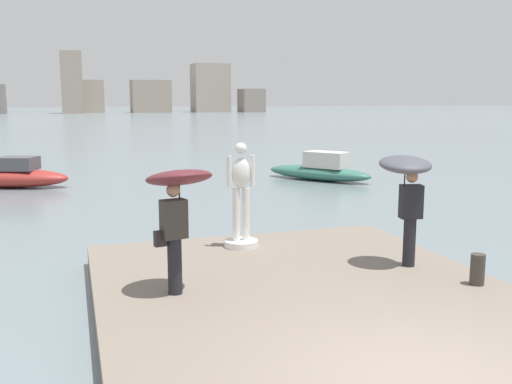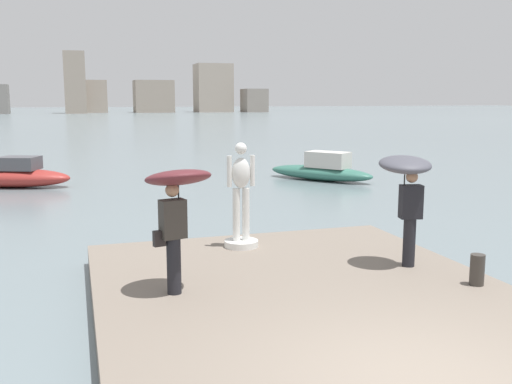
{
  "view_description": "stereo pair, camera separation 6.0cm",
  "coord_description": "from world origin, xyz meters",
  "px_view_note": "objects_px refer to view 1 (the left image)",
  "views": [
    {
      "loc": [
        -3.44,
        -4.93,
        3.39
      ],
      "look_at": [
        0.0,
        5.87,
        1.55
      ],
      "focal_mm": 40.46,
      "sensor_mm": 36.0,
      "label": 1
    },
    {
      "loc": [
        -3.38,
        -4.95,
        3.39
      ],
      "look_at": [
        0.0,
        5.87,
        1.55
      ],
      "focal_mm": 40.46,
      "sensor_mm": 36.0,
      "label": 2
    }
  ],
  "objects_px": {
    "onlooker_left": "(177,196)",
    "boat_mid": "(11,176)",
    "boat_near": "(320,170)",
    "statue_white_figure": "(241,204)",
    "onlooker_right": "(407,181)",
    "mooring_bollard": "(477,269)"
  },
  "relations": [
    {
      "from": "onlooker_left",
      "to": "boat_near",
      "type": "distance_m",
      "value": 15.89
    },
    {
      "from": "statue_white_figure",
      "to": "onlooker_right",
      "type": "height_order",
      "value": "statue_white_figure"
    },
    {
      "from": "onlooker_right",
      "to": "boat_near",
      "type": "bearing_deg",
      "value": 72.26
    },
    {
      "from": "boat_near",
      "to": "onlooker_left",
      "type": "bearing_deg",
      "value": -121.92
    },
    {
      "from": "mooring_bollard",
      "to": "statue_white_figure",
      "type": "bearing_deg",
      "value": 130.37
    },
    {
      "from": "mooring_bollard",
      "to": "boat_mid",
      "type": "distance_m",
      "value": 18.44
    },
    {
      "from": "statue_white_figure",
      "to": "onlooker_right",
      "type": "relative_size",
      "value": 1.05
    },
    {
      "from": "onlooker_right",
      "to": "mooring_bollard",
      "type": "height_order",
      "value": "onlooker_right"
    },
    {
      "from": "onlooker_right",
      "to": "mooring_bollard",
      "type": "relative_size",
      "value": 4.0
    },
    {
      "from": "onlooker_left",
      "to": "onlooker_right",
      "type": "distance_m",
      "value": 4.14
    },
    {
      "from": "onlooker_right",
      "to": "mooring_bollard",
      "type": "bearing_deg",
      "value": -67.49
    },
    {
      "from": "statue_white_figure",
      "to": "onlooker_right",
      "type": "distance_m",
      "value": 3.33
    },
    {
      "from": "statue_white_figure",
      "to": "mooring_bollard",
      "type": "xyz_separation_m",
      "value": [
        2.97,
        -3.5,
        -0.63
      ]
    },
    {
      "from": "statue_white_figure",
      "to": "boat_mid",
      "type": "bearing_deg",
      "value": 113.19
    },
    {
      "from": "statue_white_figure",
      "to": "boat_mid",
      "type": "relative_size",
      "value": 0.44
    },
    {
      "from": "onlooker_left",
      "to": "mooring_bollard",
      "type": "xyz_separation_m",
      "value": [
        4.68,
        -1.1,
        -1.27
      ]
    },
    {
      "from": "mooring_bollard",
      "to": "boat_near",
      "type": "height_order",
      "value": "boat_near"
    },
    {
      "from": "statue_white_figure",
      "to": "boat_near",
      "type": "distance_m",
      "value": 12.91
    },
    {
      "from": "onlooker_left",
      "to": "boat_mid",
      "type": "distance_m",
      "value": 15.81
    },
    {
      "from": "boat_near",
      "to": "boat_mid",
      "type": "distance_m",
      "value": 12.31
    },
    {
      "from": "statue_white_figure",
      "to": "boat_mid",
      "type": "height_order",
      "value": "statue_white_figure"
    },
    {
      "from": "mooring_bollard",
      "to": "boat_mid",
      "type": "height_order",
      "value": "boat_mid"
    }
  ]
}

